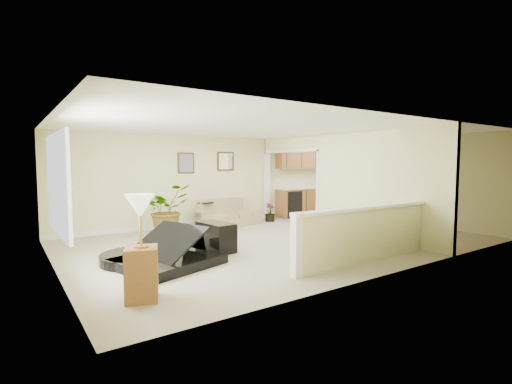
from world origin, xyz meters
TOP-DOWN VIEW (x-y plane):
  - floor at (0.00, 0.00)m, footprint 9.00×9.00m
  - back_wall at (0.00, 3.00)m, footprint 9.00×0.04m
  - front_wall at (0.00, -3.00)m, footprint 9.00×0.04m
  - left_wall at (-4.50, 0.00)m, footprint 0.04×6.00m
  - right_wall at (4.50, 0.00)m, footprint 0.04×6.00m
  - ceiling at (0.00, 0.00)m, footprint 9.00×6.00m
  - kitchen_vinyl at (3.15, 0.00)m, footprint 2.70×6.00m
  - interior_partition at (1.80, 0.25)m, footprint 0.18×5.99m
  - pony_half_wall at (0.08, -2.30)m, footprint 3.42×0.22m
  - left_window at (-4.49, -0.50)m, footprint 0.05×2.15m
  - wall_art_left at (-0.95, 2.97)m, footprint 0.48×0.04m
  - wall_mirror at (0.30, 2.97)m, footprint 0.55×0.04m
  - kitchen_cabinets at (3.19, 2.73)m, footprint 2.36×0.65m
  - piano at (-2.91, -0.41)m, footprint 2.15×2.14m
  - piano_bench at (-1.69, -0.08)m, footprint 0.52×0.90m
  - loveseat at (0.09, 2.45)m, footprint 1.89×1.34m
  - accent_table at (-0.58, 2.58)m, footprint 0.47×0.47m
  - palm_plant at (-1.80, 2.26)m, footprint 1.32×1.22m
  - small_plant at (1.45, 2.33)m, footprint 0.32×0.32m
  - lamp_stand at (-3.74, -1.90)m, footprint 0.51×0.51m

SIDE VIEW (x-z plane):
  - floor at x=0.00m, z-range 0.00..0.00m
  - kitchen_vinyl at x=3.15m, z-range 0.00..0.01m
  - small_plant at x=1.45m, z-range -0.04..0.51m
  - piano_bench at x=-1.69m, z-range 0.00..0.57m
  - loveseat at x=0.09m, z-range -0.11..0.83m
  - accent_table at x=-0.58m, z-range 0.10..0.78m
  - pony_half_wall at x=0.08m, z-range 0.02..1.02m
  - lamp_stand at x=-3.74m, z-range -0.10..1.25m
  - palm_plant at x=-1.80m, z-range -0.01..1.21m
  - piano at x=-2.91m, z-range -0.12..1.36m
  - kitchen_cabinets at x=3.19m, z-range -0.29..2.03m
  - interior_partition at x=1.80m, z-range -0.03..2.47m
  - back_wall at x=0.00m, z-range 0.00..2.50m
  - front_wall at x=0.00m, z-range 0.00..2.50m
  - left_wall at x=-4.50m, z-range 0.00..2.50m
  - right_wall at x=4.50m, z-range 0.00..2.50m
  - left_window at x=-4.49m, z-range 0.73..2.17m
  - wall_art_left at x=-0.95m, z-range 1.46..2.04m
  - wall_mirror at x=0.30m, z-range 1.52..2.08m
  - ceiling at x=0.00m, z-range 2.48..2.52m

